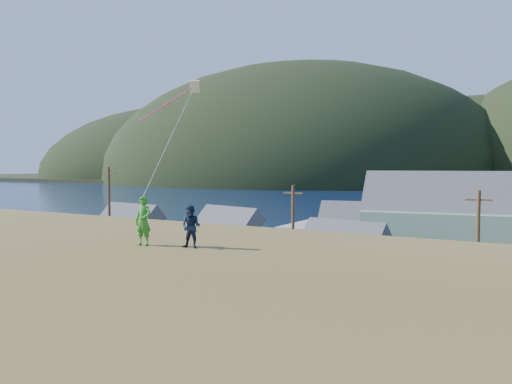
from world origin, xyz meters
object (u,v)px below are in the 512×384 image
(shed_teal, at_px, (127,229))
(kite_flyer_navy, at_px, (191,227))
(kite_flyer_green, at_px, (143,221))
(shed_palegreen_near, at_px, (226,231))
(shed_white, at_px, (342,252))
(wharf, at_px, (374,230))
(shed_palegreen_far, at_px, (358,225))

(shed_teal, xyz_separation_m, kite_flyer_navy, (32.27, -29.85, 5.44))
(shed_teal, distance_m, kite_flyer_navy, 44.29)
(shed_teal, bearing_deg, kite_flyer_green, -38.03)
(shed_palegreen_near, relative_size, shed_white, 1.16)
(wharf, xyz_separation_m, shed_teal, (-21.21, -29.05, 2.05))
(wharf, distance_m, shed_white, 31.06)
(shed_white, distance_m, kite_flyer_navy, 29.47)
(shed_teal, distance_m, shed_palegreen_far, 28.65)
(wharf, height_order, kite_flyer_green, kite_flyer_green)
(shed_palegreen_near, bearing_deg, shed_palegreen_far, 61.05)
(wharf, xyz_separation_m, shed_white, (6.12, -30.39, 1.92))
(shed_teal, height_order, kite_flyer_navy, kite_flyer_navy)
(shed_teal, distance_m, shed_white, 27.36)
(wharf, relative_size, shed_palegreen_near, 2.67)
(shed_white, xyz_separation_m, kite_flyer_green, (3.14, -28.91, 5.70))
(shed_palegreen_near, bearing_deg, shed_white, -6.73)
(shed_teal, distance_m, shed_palegreen_near, 11.83)
(shed_teal, relative_size, shed_white, 1.09)
(kite_flyer_green, bearing_deg, shed_palegreen_near, 113.43)
(kite_flyer_green, relative_size, kite_flyer_navy, 1.19)
(shed_palegreen_far, bearing_deg, kite_flyer_navy, -88.61)
(shed_palegreen_near, xyz_separation_m, shed_white, (16.63, -6.37, -0.02))
(kite_flyer_navy, bearing_deg, shed_teal, 126.15)
(shed_palegreen_far, bearing_deg, wharf, 86.61)
(shed_teal, relative_size, kite_flyer_navy, 6.17)
(shed_palegreen_far, bearing_deg, shed_white, -86.07)
(wharf, height_order, shed_palegreen_near, shed_palegreen_near)
(shed_palegreen_near, height_order, kite_flyer_green, kite_flyer_green)
(kite_flyer_green, height_order, kite_flyer_navy, kite_flyer_green)
(shed_palegreen_near, distance_m, kite_flyer_navy, 41.38)
(kite_flyer_green, bearing_deg, wharf, 93.05)
(shed_teal, relative_size, shed_palegreen_near, 0.93)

